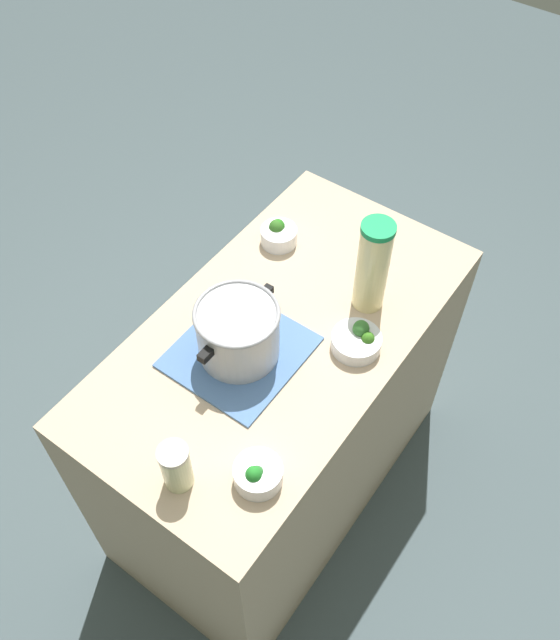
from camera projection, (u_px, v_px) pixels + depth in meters
The scene contains 9 objects.
ground_plane at pixel (280, 478), 2.67m from camera, with size 8.00×8.00×0.00m, color #48575C.
counter_slab at pixel (280, 416), 2.30m from camera, with size 1.23×0.66×0.94m, color tan.
dish_cloth at pixel (240, 352), 1.88m from camera, with size 0.35×0.32×0.01m, color #5075AD.
cooking_pot at pixel (238, 331), 1.80m from camera, with size 0.30×0.23×0.17m.
lemonade_pitcher at pixel (373, 266), 1.87m from camera, with size 0.09×0.09×0.30m.
mason_jar at pixel (176, 466), 1.59m from camera, with size 0.07×0.07×0.14m.
broccoli_bowl_front at pixel (278, 234), 2.12m from camera, with size 0.11×0.11×0.08m.
broccoli_bowl_center at pixel (258, 474), 1.62m from camera, with size 0.12×0.12×0.08m.
broccoli_bowl_back at pixel (358, 340), 1.87m from camera, with size 0.14×0.14×0.08m.
Camera 1 is at (-0.95, -0.68, 2.48)m, focal length 38.58 mm.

